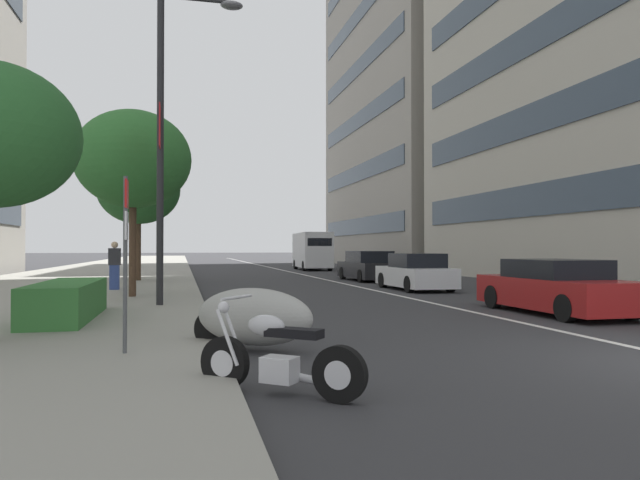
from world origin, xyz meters
TOP-DOWN VIEW (x-y plane):
  - sidewalk_right_plaza at (30.00, 11.70)m, footprint 160.00×10.18m
  - lane_centre_stripe at (35.00, 0.00)m, footprint 110.00×0.16m
  - motorcycle_under_tarp at (-0.20, 6.18)m, footprint 1.38×1.68m
  - motorcycle_second_in_row at (2.61, 6.13)m, footprint 1.91×2.10m
  - car_following_behind at (6.17, -1.83)m, footprint 4.62×1.92m
  - car_approaching_light at (14.72, -1.65)m, footprint 4.31×1.86m
  - car_mid_block_traffic at (21.24, -1.85)m, footprint 4.53×2.02m
  - delivery_van_ahead at (35.91, -2.24)m, footprint 5.96×2.28m
  - parking_sign_by_curb at (2.03, 7.98)m, footprint 0.32×0.06m
  - street_lamp_with_banners at (9.16, 7.46)m, footprint 1.26×2.23m
  - clipped_hedge_bed at (6.54, 9.55)m, footprint 4.07×1.10m
  - street_tree_far_plaza at (12.11, 8.68)m, footprint 3.51×3.51m
  - street_tree_mid_sidewalk at (21.34, 9.14)m, footprint 3.72×3.72m
  - pedestrian_on_plaza at (15.32, 9.54)m, footprint 0.27×0.41m
  - office_tower_near_left at (44.72, -17.22)m, footprint 25.18×17.33m

SIDE VIEW (x-z plane):
  - lane_centre_stripe at x=35.00m, z-range 0.00..0.01m
  - sidewalk_right_plaza at x=30.00m, z-range 0.00..0.15m
  - motorcycle_under_tarp at x=-0.20m, z-range -0.13..0.95m
  - clipped_hedge_bed at x=6.54m, z-range 0.15..0.91m
  - motorcycle_second_in_row at x=2.61m, z-range 0.04..1.04m
  - car_following_behind at x=6.17m, z-range -0.04..1.31m
  - car_approaching_light at x=14.72m, z-range -0.06..1.36m
  - car_mid_block_traffic at x=21.24m, z-range -0.04..1.44m
  - pedestrian_on_plaza at x=15.32m, z-range 0.16..1.87m
  - delivery_van_ahead at x=35.91m, z-range 0.09..2.84m
  - parking_sign_by_curb at x=2.03m, z-range 0.46..2.96m
  - street_tree_mid_sidewalk at x=21.34m, z-range 1.43..7.17m
  - street_tree_far_plaza at x=12.11m, z-range 1.50..7.19m
  - street_lamp_with_banners at x=9.16m, z-range 0.95..9.14m
  - office_tower_near_left at x=44.72m, z-range 0.00..45.36m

